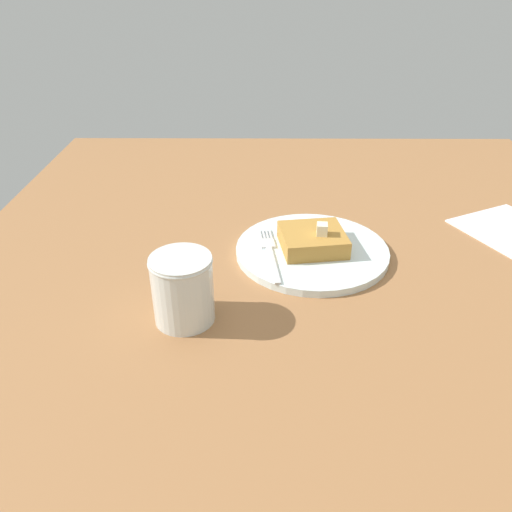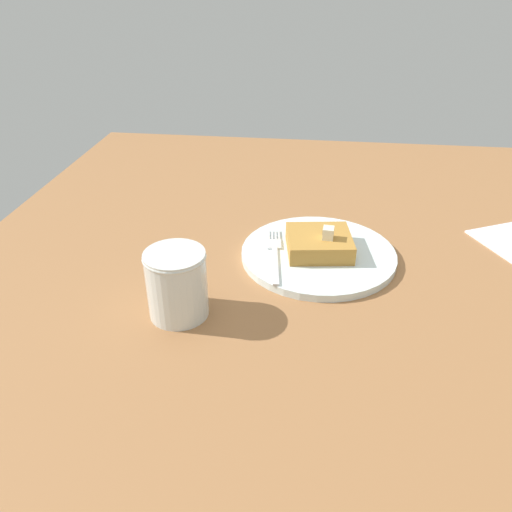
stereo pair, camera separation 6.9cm
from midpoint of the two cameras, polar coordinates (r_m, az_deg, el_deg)
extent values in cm
cube|color=#9B683E|center=(81.15, 9.50, -0.31)|extent=(111.99, 111.99, 2.91)
cylinder|color=white|center=(78.22, 9.93, 0.11)|extent=(23.82, 23.82, 1.18)
torus|color=gray|center=(78.12, 9.94, 0.23)|extent=(23.82, 23.82, 0.80)
cube|color=#B58036|center=(77.24, 10.06, 1.37)|extent=(10.24, 10.78, 2.78)
cube|color=#F1EACA|center=(75.49, 10.87, 2.52)|extent=(1.91, 1.75, 1.78)
cube|color=silver|center=(72.99, 4.92, -1.23)|extent=(10.04, 2.04, 0.36)
cube|color=silver|center=(78.47, 4.62, 1.27)|extent=(3.03, 2.51, 0.36)
cube|color=silver|center=(81.03, 3.91, 2.32)|extent=(3.22, 0.68, 0.36)
cube|color=silver|center=(81.06, 4.30, 2.32)|extent=(3.22, 0.68, 0.36)
cube|color=silver|center=(81.10, 4.69, 2.32)|extent=(3.22, 0.68, 0.36)
cube|color=silver|center=(81.14, 5.07, 2.31)|extent=(3.22, 0.68, 0.36)
cylinder|color=#341505|center=(64.44, -5.88, -4.60)|extent=(7.11, 7.11, 5.61)
cylinder|color=silver|center=(63.45, -5.97, -3.32)|extent=(7.73, 7.73, 9.09)
torus|color=silver|center=(61.25, -6.17, -0.15)|extent=(7.92, 7.92, 0.50)
camera|label=1|loc=(0.03, -87.14, 1.72)|focal=35.00mm
camera|label=2|loc=(0.03, 92.86, -1.72)|focal=35.00mm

